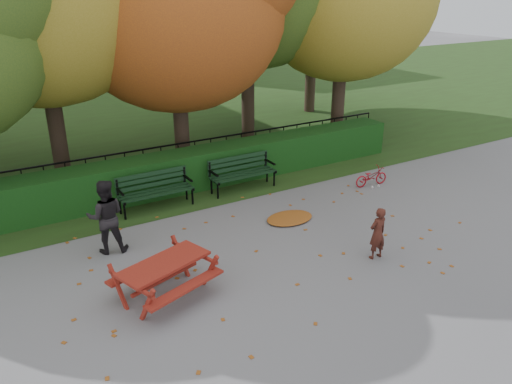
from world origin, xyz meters
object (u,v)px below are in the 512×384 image
child (378,233)px  adult (106,217)px  bench_right (241,170)px  bench_left (155,188)px  bicycle (371,177)px  picnic_table (165,270)px

child → adult: bearing=-33.3°
bench_right → child: size_ratio=1.67×
bench_left → bicycle: bearing=-16.2°
bench_left → child: bearing=-57.5°
bench_right → bicycle: bearing=-27.2°
bench_left → bicycle: size_ratio=1.83×
bicycle → adult: bearing=95.3°
picnic_table → bench_left: bearing=54.3°
child → picnic_table: bearing=-11.6°
bench_left → bench_right: same height
child → bicycle: 3.96m
bench_right → child: (0.50, -4.55, 0.02)m
bench_right → child: 4.58m
bench_right → picnic_table: (-3.58, -3.67, 0.01)m
bench_left → picnic_table: bearing=-107.8°
bench_right → bicycle: (3.12, -1.60, -0.26)m
picnic_table → bench_right: bearing=27.8°
picnic_table → adult: size_ratio=1.23×
picnic_table → bicycle: (6.69, 2.07, -0.27)m
bench_right → adult: adult is taller
bench_left → adult: (-1.57, -1.56, 0.25)m
bench_right → picnic_table: bench_right is taller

